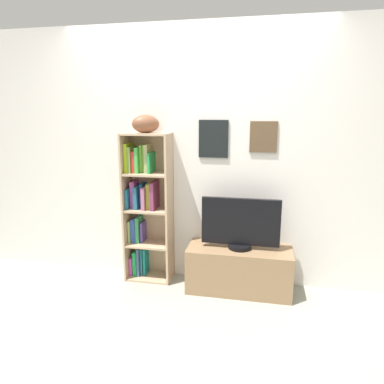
% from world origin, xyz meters
% --- Properties ---
extents(ground, '(5.20, 5.20, 0.04)m').
position_xyz_m(ground, '(0.00, 0.00, -0.02)').
color(ground, gray).
extents(back_wall, '(4.80, 0.08, 2.50)m').
position_xyz_m(back_wall, '(0.00, 1.13, 1.25)').
color(back_wall, silver).
rests_on(back_wall, ground).
extents(bookshelf, '(0.46, 0.27, 1.49)m').
position_xyz_m(bookshelf, '(-0.47, 1.00, 0.78)').
color(bookshelf, tan).
rests_on(bookshelf, ground).
extents(football, '(0.31, 0.27, 0.17)m').
position_xyz_m(football, '(-0.43, 0.97, 1.58)').
color(football, brown).
rests_on(football, bookshelf).
extents(tv_stand, '(0.98, 0.41, 0.43)m').
position_xyz_m(tv_stand, '(0.49, 0.89, 0.21)').
color(tv_stand, '#8C6B4A').
rests_on(tv_stand, ground).
extents(television, '(0.73, 0.22, 0.49)m').
position_xyz_m(television, '(0.49, 0.90, 0.67)').
color(television, black).
rests_on(television, tv_stand).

